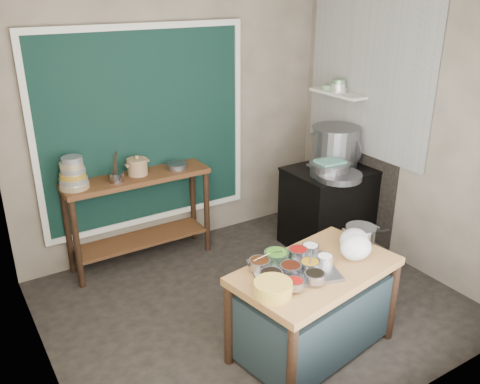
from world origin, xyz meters
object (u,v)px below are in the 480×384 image
condiment_tray (294,270)px  back_counter (140,219)px  stove_block (330,208)px  ceramic_crock (137,168)px  yellow_basin (273,289)px  utensil_cup (116,177)px  stock_pot (335,146)px  saucepan (360,234)px  prep_table (313,310)px  steamer (329,169)px

condiment_tray → back_counter: bearing=101.9°
stove_block → ceramic_crock: size_ratio=4.22×
yellow_basin → utensil_cup: (-0.34, 2.10, 0.19)m
stove_block → stock_pot: (0.11, 0.10, 0.66)m
back_counter → condiment_tray: size_ratio=2.40×
stock_pot → utensil_cup: bearing=165.5°
saucepan → stock_pot: (0.85, 1.28, 0.27)m
prep_table → ceramic_crock: 2.23m
saucepan → steamer: bearing=79.8°
condiment_tray → steamer: steamer is taller
stove_block → ceramic_crock: bearing=158.2°
saucepan → stock_pot: stock_pot is taller
back_counter → saucepan: size_ratio=5.82×
prep_table → yellow_basin: 0.65m
stove_block → saucepan: bearing=-122.1°
yellow_basin → steamer: 2.08m
stove_block → saucepan: (-0.74, -1.18, 0.39)m
back_counter → stock_pot: size_ratio=2.73×
prep_table → steamer: bearing=36.3°
utensil_cup → saucepan: bearing=-53.4°
ceramic_crock → steamer: 1.93m
prep_table → back_counter: bearing=96.9°
condiment_tray → utensil_cup: utensil_cup is taller
stock_pot → stove_block: bearing=-137.4°
prep_table → stove_block: stove_block is taller
ceramic_crock → stock_pot: size_ratio=0.40×
yellow_basin → prep_table: bearing=14.2°
prep_table → stock_pot: 2.12m
stove_block → steamer: size_ratio=2.11×
utensil_cup → stock_pot: (2.23, -0.58, 0.09)m
back_counter → condiment_tray: 2.06m
saucepan → back_counter: bearing=140.0°
steamer → prep_table: bearing=-134.2°
back_counter → stove_block: bearing=-21.0°
utensil_cup → ceramic_crock: ceramic_crock is taller
utensil_cup → stove_block: bearing=-17.8°
stove_block → back_counter: bearing=159.0°
condiment_tray → utensil_cup: bearing=108.2°
saucepan → steamer: steamer is taller
ceramic_crock → stock_pot: stock_pot is taller
prep_table → utensil_cup: bearing=102.9°
saucepan → ceramic_crock: bearing=139.2°
prep_table → ceramic_crock: ceramic_crock is taller
prep_table → yellow_basin: bearing=-175.3°
yellow_basin → saucepan: size_ratio=1.06×
back_counter → stove_block: size_ratio=1.61×
condiment_tray → steamer: 1.75m
condiment_tray → stove_block: bearing=40.5°
utensil_cup → condiment_tray: bearing=-71.8°
condiment_tray → stock_pot: size_ratio=1.13×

